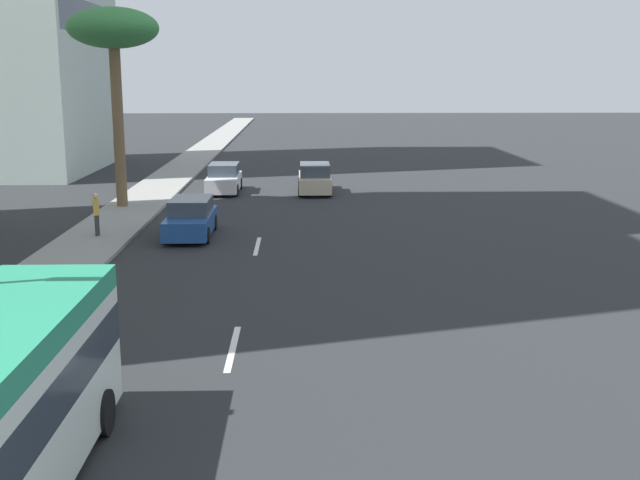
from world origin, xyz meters
TOP-DOWN VIEW (x-y plane):
  - ground_plane at (31.50, 0.00)m, footprint 198.00×198.00m
  - sidewalk_right at (31.50, 6.46)m, footprint 162.00×2.89m
  - lane_stripe_mid at (12.89, 0.00)m, footprint 3.20×0.16m
  - lane_stripe_far at (24.28, 0.00)m, footprint 3.20×0.16m
  - car_lead at (38.38, 2.56)m, footprint 4.34×1.78m
  - car_second at (26.29, 2.77)m, footprint 4.40×1.79m
  - car_third at (38.10, -2.48)m, footprint 4.58×1.83m
  - minibus_fourth at (6.55, 2.99)m, footprint 6.32×2.31m
  - pedestrian_mid_block at (25.78, 6.42)m, footprint 0.37×0.30m
  - palm_tree at (33.01, 7.02)m, footprint 4.24×4.24m

SIDE VIEW (x-z plane):
  - ground_plane at x=31.50m, z-range 0.00..0.00m
  - lane_stripe_mid at x=12.89m, z-range 0.00..0.01m
  - lane_stripe_far at x=24.28m, z-range 0.00..0.01m
  - sidewalk_right at x=31.50m, z-range 0.00..0.15m
  - car_second at x=26.29m, z-range -0.04..1.49m
  - car_lead at x=38.38m, z-range -0.04..1.54m
  - car_third at x=38.10m, z-range -0.04..1.59m
  - pedestrian_mid_block at x=25.78m, z-range 0.24..1.94m
  - minibus_fourth at x=6.55m, z-range 0.14..3.00m
  - palm_tree at x=33.01m, z-range 3.61..12.97m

